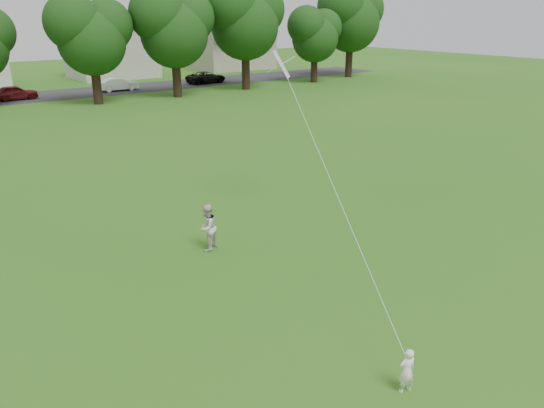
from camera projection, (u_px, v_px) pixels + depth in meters
ground at (277, 328)px, 12.79m from camera, size 160.00×160.00×0.00m
toddler at (407, 371)px, 10.47m from camera, size 0.41×0.32×1.00m
older_boy at (207, 228)px, 16.70m from camera, size 0.93×0.87×1.53m
kite at (327, 170)px, 14.59m from camera, size 2.83×5.54×11.87m
tree_row at (15, 21)px, 38.96m from camera, size 80.98×9.14×10.58m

